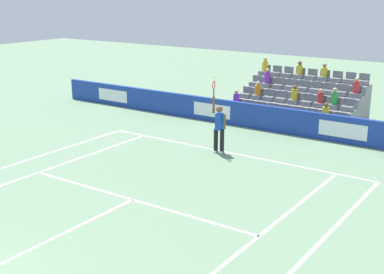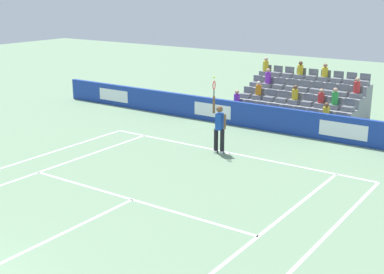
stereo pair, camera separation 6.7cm
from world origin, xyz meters
name	(u,v)px [view 2 (the right image)]	position (x,y,z in m)	size (l,w,h in m)	color
line_baseline	(229,153)	(0.00, -11.89, 0.00)	(10.97, 0.10, 0.01)	white
line_service	(132,200)	(0.00, -6.40, 0.00)	(8.23, 0.10, 0.01)	white
line_centre_service	(45,242)	(0.00, -3.20, 0.00)	(0.10, 6.40, 0.01)	white
line_singles_sideline_left	(27,176)	(4.12, -5.95, 0.00)	(0.10, 11.89, 0.01)	white
line_singles_sideline_right	(249,243)	(-4.12, -5.95, 0.00)	(0.10, 11.89, 0.01)	white
line_doubles_sideline_left	(1,168)	(5.49, -5.95, 0.00)	(0.10, 11.89, 0.01)	white
line_doubles_sideline_right	(303,260)	(-5.49, -5.95, 0.00)	(0.10, 11.89, 0.01)	white
line_centre_mark	(228,153)	(0.00, -11.79, 0.00)	(0.10, 0.20, 0.01)	white
sponsor_barrier	(274,119)	(0.00, -15.57, 0.54)	(24.36, 0.22, 1.08)	#193899
tennis_player	(219,127)	(0.33, -11.68, 0.99)	(0.54, 0.42, 2.85)	black
stadium_stand	(302,104)	(0.00, -18.50, 0.69)	(5.58, 3.80, 2.57)	gray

